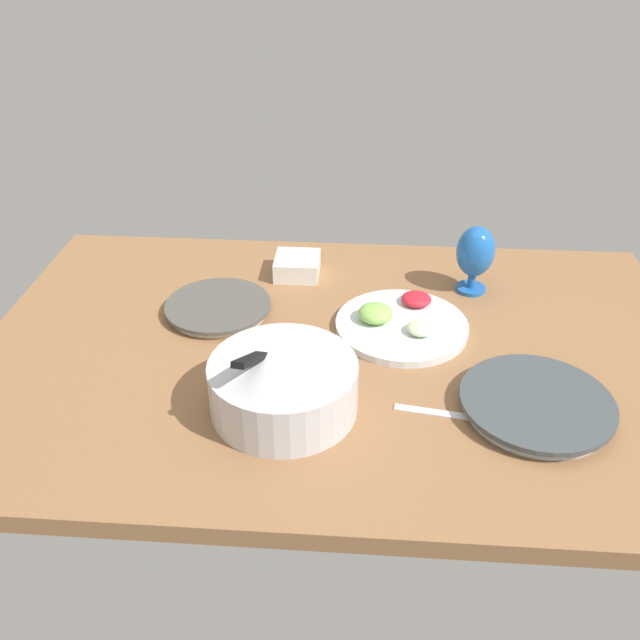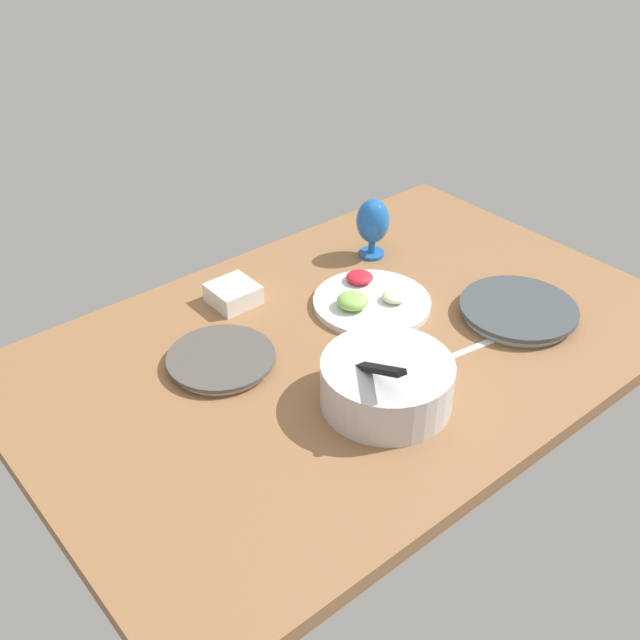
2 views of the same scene
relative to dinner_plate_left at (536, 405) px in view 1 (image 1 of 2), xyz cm
name	(u,v)px [view 1 (image 1 of 2)]	position (x,y,z in cm)	size (l,w,h in cm)	color
ground_plane	(337,355)	(39.68, -18.96, -3.59)	(160.00, 104.00, 4.00)	#8C603D
dinner_plate_left	(536,405)	(0.00, 0.00, 0.00)	(29.83, 29.83, 3.06)	silver
dinner_plate_right	(218,307)	(69.01, -31.76, -0.37)	(25.39, 25.39, 2.35)	silver
mixing_bowl	(283,385)	(49.09, 2.61, 4.18)	(28.77, 28.77, 17.99)	silver
fruit_platter	(400,323)	(25.55, -27.72, -0.16)	(30.61, 30.61, 5.54)	silver
hurricane_glass_blue	(475,253)	(7.28, -46.65, 8.81)	(9.39, 9.39, 17.46)	#1E5EB2
square_bowl_white	(297,265)	(51.92, -51.59, 1.28)	(11.44, 11.44, 5.16)	white
fork_by_left_plate	(440,413)	(18.53, 2.16, -1.29)	(18.00, 1.80, 0.60)	silver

